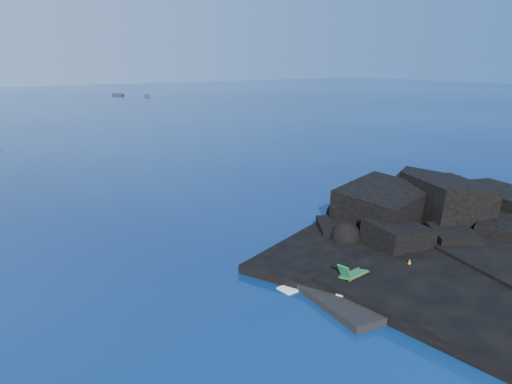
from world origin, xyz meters
The scene contains 10 objects.
ground centered at (0.00, 0.00, 0.00)m, with size 400.00×400.00×0.00m, color black.
headland centered at (13.00, 3.00, 0.00)m, with size 24.00×24.00×3.60m, color black, non-canonical shape.
beach centered at (4.50, 0.50, 0.00)m, with size 8.50×6.00×0.70m, color black.
surf_foam centered at (5.00, 5.00, 0.00)m, with size 10.00×8.00×0.06m, color white, non-canonical shape.
deck_chair centered at (2.90, 1.16, 0.93)m, with size 1.69×0.74×1.16m, color #176B34, non-canonical shape.
towel centered at (2.36, 0.54, 0.38)m, with size 2.18×1.03×0.06m, color silver.
sunbather centered at (2.36, 0.54, 0.52)m, with size 1.65×0.40×0.22m, color tan, non-canonical shape.
marker_cone centered at (6.30, 0.65, 0.62)m, with size 0.35×0.35×0.53m, color orange.
distant_boat_a centered at (35.79, 134.02, 0.00)m, with size 1.28×4.13×0.55m, color #25252A.
distant_boat_b centered at (41.19, 124.46, 0.00)m, with size 1.25×4.01×0.53m, color #242429.
Camera 1 is at (-13.31, -14.75, 10.81)m, focal length 35.00 mm.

